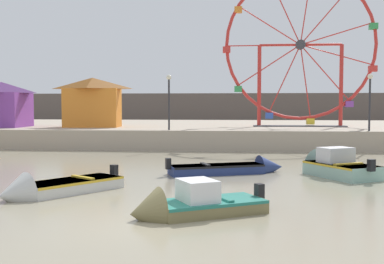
# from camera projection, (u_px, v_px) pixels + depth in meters

# --- Properties ---
(ground_plane) EXTENTS (240.00, 240.00, 0.00)m
(ground_plane) POSITION_uv_depth(u_px,v_px,m) (147.00, 223.00, 11.58)
(ground_plane) COLOR gray
(quay_promenade) EXTENTS (110.00, 21.79, 1.28)m
(quay_promenade) POSITION_uv_depth(u_px,v_px,m) (210.00, 131.00, 40.17)
(quay_promenade) COLOR tan
(quay_promenade) RESTS_ON ground_plane
(distant_town_skyline) EXTENTS (140.00, 3.00, 4.40)m
(distant_town_skyline) POSITION_uv_depth(u_px,v_px,m) (220.00, 110.00, 63.51)
(distant_town_skyline) COLOR #564C47
(distant_town_skyline) RESTS_ON ground_plane
(motorboat_navy_blue) EXTENTS (5.02, 2.83, 1.06)m
(motorboat_navy_blue) POSITION_uv_depth(u_px,v_px,m) (236.00, 168.00, 19.97)
(motorboat_navy_blue) COLOR navy
(motorboat_navy_blue) RESTS_ON ground_plane
(motorboat_olive_wood) EXTENTS (3.76, 2.87, 1.37)m
(motorboat_olive_wood) POSITION_uv_depth(u_px,v_px,m) (186.00, 206.00, 12.26)
(motorboat_olive_wood) COLOR olive
(motorboat_olive_wood) RESTS_ON ground_plane
(motorboat_seafoam) EXTENTS (3.16, 4.00, 1.64)m
(motorboat_seafoam) POSITION_uv_depth(u_px,v_px,m) (331.00, 166.00, 19.47)
(motorboat_seafoam) COLOR #93BCAD
(motorboat_seafoam) RESTS_ON ground_plane
(motorboat_pale_grey) EXTENTS (3.51, 4.12, 1.24)m
(motorboat_pale_grey) POSITION_uv_depth(u_px,v_px,m) (50.00, 188.00, 15.08)
(motorboat_pale_grey) COLOR silver
(motorboat_pale_grey) RESTS_ON ground_plane
(ferris_wheel_red_frame) EXTENTS (11.19, 1.20, 11.51)m
(ferris_wheel_red_frame) POSITION_uv_depth(u_px,v_px,m) (300.00, 48.00, 34.96)
(ferris_wheel_red_frame) COLOR red
(ferris_wheel_red_frame) RESTS_ON quay_promenade
(carnival_booth_purple_stall) EXTENTS (3.86, 3.93, 3.25)m
(carnival_booth_purple_stall) POSITION_uv_depth(u_px,v_px,m) (2.00, 104.00, 34.47)
(carnival_booth_purple_stall) COLOR purple
(carnival_booth_purple_stall) RESTS_ON quay_promenade
(carnival_booth_orange_canopy) EXTENTS (4.39, 3.03, 3.55)m
(carnival_booth_orange_canopy) POSITION_uv_depth(u_px,v_px,m) (93.00, 101.00, 34.34)
(carnival_booth_orange_canopy) COLOR orange
(carnival_booth_orange_canopy) RESTS_ON quay_promenade
(promenade_lamp_near) EXTENTS (0.32, 0.32, 3.47)m
(promenade_lamp_near) POSITION_uv_depth(u_px,v_px,m) (370.00, 93.00, 28.97)
(promenade_lamp_near) COLOR #2D2D33
(promenade_lamp_near) RESTS_ON quay_promenade
(promenade_lamp_far) EXTENTS (0.32, 0.32, 3.50)m
(promenade_lamp_far) POSITION_uv_depth(u_px,v_px,m) (169.00, 93.00, 30.21)
(promenade_lamp_far) COLOR #2D2D33
(promenade_lamp_far) RESTS_ON quay_promenade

